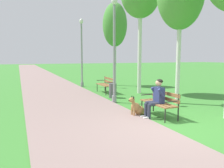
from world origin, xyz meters
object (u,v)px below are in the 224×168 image
at_px(park_bench_mid, 106,84).
at_px(litter_bin, 113,91).
at_px(lamp_post_mid, 82,52).
at_px(dog_shepherd, 137,108).
at_px(birch_tree_fourth, 115,25).
at_px(park_bench_near, 160,101).
at_px(lamp_post_near, 114,49).
at_px(person_seated_on_near_bench, 156,97).

distance_m(park_bench_mid, litter_bin, 1.54).
bearing_deg(lamp_post_mid, dog_shepherd, -91.71).
distance_m(dog_shepherd, birch_tree_fourth, 8.99).
bearing_deg(park_bench_near, lamp_post_near, 100.89).
xyz_separation_m(person_seated_on_near_bench, birch_tree_fourth, (2.04, 8.17, 3.38)).
relative_size(park_bench_mid, dog_shepherd, 1.81).
height_order(dog_shepherd, lamp_post_mid, lamp_post_mid).
height_order(park_bench_near, litter_bin, park_bench_near).
height_order(dog_shepherd, litter_bin, dog_shepherd).
bearing_deg(park_bench_near, lamp_post_mid, 92.92).
bearing_deg(lamp_post_near, park_bench_mid, 76.22).
height_order(park_bench_mid, lamp_post_near, lamp_post_near).
bearing_deg(park_bench_near, park_bench_mid, 88.69).
relative_size(person_seated_on_near_bench, birch_tree_fourth, 0.22).
bearing_deg(litter_bin, birch_tree_fourth, 65.65).
height_order(lamp_post_mid, litter_bin, lamp_post_mid).
bearing_deg(litter_bin, person_seated_on_near_bench, -91.13).
bearing_deg(person_seated_on_near_bench, park_bench_near, 13.86).
relative_size(park_bench_mid, lamp_post_near, 0.34).
distance_m(park_bench_mid, lamp_post_mid, 3.55).
relative_size(lamp_post_mid, birch_tree_fourth, 0.79).
distance_m(dog_shepherd, litter_bin, 3.44).
xyz_separation_m(dog_shepherd, birch_tree_fourth, (2.50, 7.75, 3.80)).
bearing_deg(park_bench_near, dog_shepherd, 150.41).
relative_size(lamp_post_mid, litter_bin, 6.26).
height_order(person_seated_on_near_bench, lamp_post_mid, lamp_post_mid).
xyz_separation_m(person_seated_on_near_bench, lamp_post_mid, (-0.22, 8.37, 1.59)).
xyz_separation_m(park_bench_near, birch_tree_fourth, (1.84, 8.12, 3.55)).
bearing_deg(lamp_post_near, birch_tree_fourth, 66.60).
bearing_deg(lamp_post_near, person_seated_on_near_bench, -83.55).
height_order(dog_shepherd, birch_tree_fourth, birch_tree_fourth).
bearing_deg(lamp_post_mid, lamp_post_near, -90.93).
xyz_separation_m(dog_shepherd, lamp_post_mid, (0.24, 7.94, 2.01)).
bearing_deg(lamp_post_mid, litter_bin, -86.31).
distance_m(birch_tree_fourth, litter_bin, 6.05).
xyz_separation_m(dog_shepherd, litter_bin, (0.53, 3.40, 0.09)).
distance_m(park_bench_near, lamp_post_mid, 8.51).
xyz_separation_m(park_bench_near, person_seated_on_near_bench, (-0.21, -0.05, 0.17)).
distance_m(park_bench_near, park_bench_mid, 5.28).
bearing_deg(dog_shepherd, park_bench_near, -29.59).
height_order(lamp_post_mid, birch_tree_fourth, birch_tree_fourth).
distance_m(lamp_post_mid, litter_bin, 4.94).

